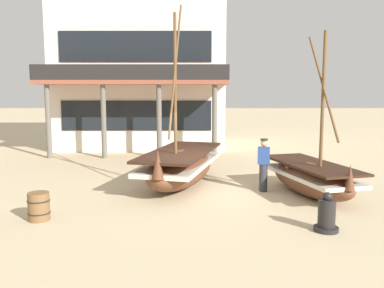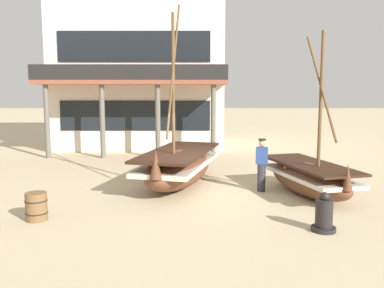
{
  "view_description": "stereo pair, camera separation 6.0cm",
  "coord_description": "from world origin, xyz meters",
  "views": [
    {
      "loc": [
        -0.04,
        -12.78,
        3.21
      ],
      "look_at": [
        0.0,
        1.0,
        1.4
      ],
      "focal_mm": 38.74,
      "sensor_mm": 36.0,
      "label": 1
    },
    {
      "loc": [
        0.02,
        -12.78,
        3.21
      ],
      "look_at": [
        0.0,
        1.0,
        1.4
      ],
      "focal_mm": 38.74,
      "sensor_mm": 36.0,
      "label": 2
    }
  ],
  "objects": [
    {
      "name": "fisherman_by_hull",
      "position": [
        2.23,
        0.1,
        0.83
      ],
      "size": [
        0.41,
        0.31,
        1.68
      ],
      "color": "#33333D",
      "rests_on": "ground"
    },
    {
      "name": "fishing_boat_centre_large",
      "position": [
        -0.42,
        0.93,
        0.66
      ],
      "size": [
        2.96,
        5.23,
        5.94
      ],
      "color": "brown",
      "rests_on": "ground"
    },
    {
      "name": "capstan_winch",
      "position": [
        3.03,
        -3.65,
        0.36
      ],
      "size": [
        0.56,
        0.56,
        0.91
      ],
      "color": "black",
      "rests_on": "ground"
    },
    {
      "name": "harbor_building_main",
      "position": [
        -2.87,
        11.36,
        5.33
      ],
      "size": [
        9.45,
        8.37,
        10.66
      ],
      "color": "silver",
      "rests_on": "ground"
    },
    {
      "name": "wooden_barrel",
      "position": [
        -3.82,
        -2.86,
        0.35
      ],
      "size": [
        0.56,
        0.56,
        0.7
      ],
      "color": "brown",
      "rests_on": "ground"
    },
    {
      "name": "ground_plane",
      "position": [
        0.0,
        0.0,
        0.0
      ],
      "size": [
        120.0,
        120.0,
        0.0
      ],
      "primitive_type": "plane",
      "color": "#CCB78E"
    },
    {
      "name": "fishing_boat_near_left",
      "position": [
        3.6,
        -0.39,
        0.56
      ],
      "size": [
        2.39,
        4.17,
        4.87
      ],
      "color": "brown",
      "rests_on": "ground"
    }
  ]
}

